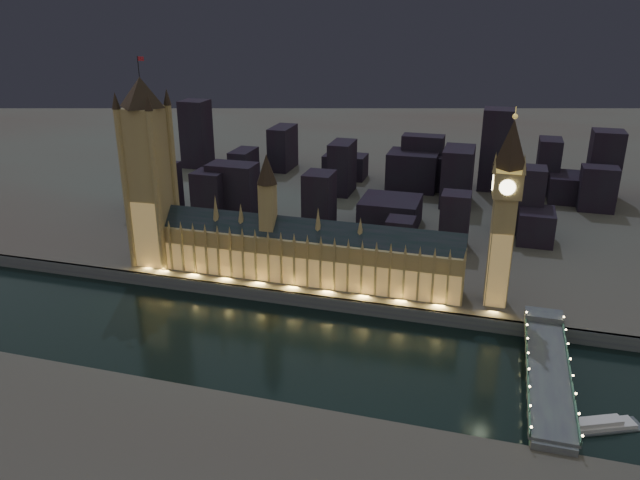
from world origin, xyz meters
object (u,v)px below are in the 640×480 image
(river_boat, at_px, (597,425))
(elizabeth_tower, at_px, (506,199))
(victoria_tower, at_px, (148,165))
(palace_of_westminster, at_px, (298,251))
(westminster_bridge, at_px, (547,373))

(river_boat, bearing_deg, elizabeth_tower, 115.82)
(victoria_tower, bearing_deg, river_boat, -19.69)
(palace_of_westminster, relative_size, river_boat, 4.96)
(victoria_tower, relative_size, westminster_bridge, 1.17)
(palace_of_westminster, bearing_deg, elizabeth_tower, 0.08)
(palace_of_westminster, height_order, elizabeth_tower, elizabeth_tower)
(palace_of_westminster, height_order, river_boat, palace_of_westminster)
(elizabeth_tower, relative_size, westminster_bridge, 0.99)
(westminster_bridge, bearing_deg, victoria_tower, 165.01)
(elizabeth_tower, xyz_separation_m, river_boat, (45.66, -94.35, -68.97))
(victoria_tower, xyz_separation_m, elizabeth_tower, (218.00, -0.00, -3.23))
(victoria_tower, xyz_separation_m, river_boat, (263.66, -94.35, -72.20))
(victoria_tower, distance_m, westminster_bridge, 261.68)
(victoria_tower, height_order, river_boat, victoria_tower)
(elizabeth_tower, distance_m, westminster_bridge, 95.51)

